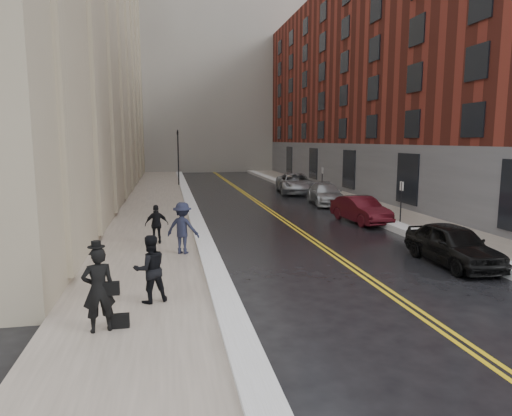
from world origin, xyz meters
name	(u,v)px	position (x,y,z in m)	size (l,w,h in m)	color
ground	(291,283)	(0.00, 0.00, 0.00)	(160.00, 160.00, 0.00)	black
sidewalk_left	(154,208)	(-4.50, 16.00, 0.07)	(4.00, 64.00, 0.15)	gray
sidewalk_right	(357,202)	(9.00, 16.00, 0.07)	(3.00, 64.00, 0.15)	gray
lane_stripe_a	(261,206)	(2.38, 16.00, 0.00)	(0.12, 64.00, 0.01)	gold
lane_stripe_b	(265,206)	(2.62, 16.00, 0.00)	(0.12, 64.00, 0.01)	gold
snow_ridge_left	(191,206)	(-2.20, 16.00, 0.13)	(0.70, 60.80, 0.26)	white
snow_ridge_right	(331,202)	(7.15, 16.00, 0.15)	(0.85, 60.80, 0.30)	white
building_right	(422,83)	(17.50, 23.00, 9.00)	(14.00, 50.00, 18.00)	maroon
tower_far_right	(269,34)	(14.00, 66.00, 22.00)	(22.00, 18.00, 44.00)	slate
traffic_signal	(178,153)	(-2.60, 30.00, 3.08)	(0.18, 0.15, 5.20)	black
parking_sign_near	(401,199)	(7.90, 8.00, 1.36)	(0.06, 0.35, 2.23)	black
parking_sign_far	(322,179)	(7.90, 20.00, 1.36)	(0.06, 0.35, 2.23)	black
car_black	(453,244)	(6.04, 0.90, 0.71)	(1.68, 4.19, 1.43)	black
car_maroon	(361,210)	(6.27, 9.17, 0.68)	(1.44, 4.14, 1.36)	#3F0B12
car_silver_near	(326,194)	(6.80, 16.05, 0.69)	(1.92, 4.72, 1.37)	#979A9E
car_silver_far	(295,183)	(6.57, 22.66, 0.81)	(2.67, 5.79, 1.61)	#9C9FA4
pedestrian_main	(98,290)	(-5.12, -2.97, 1.09)	(0.69, 0.45, 1.89)	black
pedestrian_a	(150,269)	(-4.10, -1.32, 1.03)	(0.86, 0.67, 1.76)	black
pedestrian_b	(183,228)	(-3.11, 3.68, 1.10)	(1.23, 0.70, 1.90)	#1B1E31
pedestrian_c	(157,224)	(-4.08, 5.53, 0.94)	(0.92, 0.38, 1.57)	black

